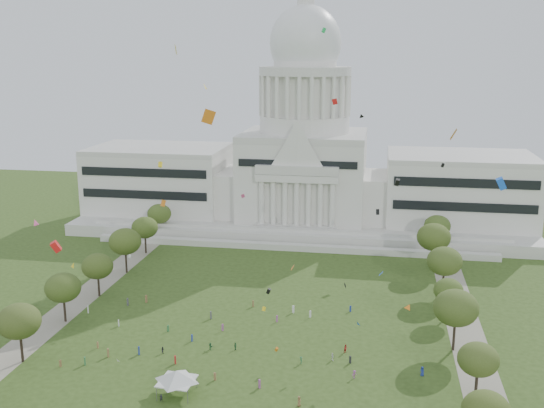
# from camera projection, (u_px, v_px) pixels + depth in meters

# --- Properties ---
(ground) EXTENTS (400.00, 400.00, 0.00)m
(ground) POSITION_uv_depth(u_px,v_px,m) (234.00, 372.00, 126.93)
(ground) COLOR #314718
(ground) RESTS_ON ground
(capitol) EXTENTS (160.00, 64.50, 91.30)m
(capitol) POSITION_uv_depth(u_px,v_px,m) (304.00, 165.00, 230.68)
(capitol) COLOR beige
(capitol) RESTS_ON ground
(path_left) EXTENTS (8.00, 160.00, 0.04)m
(path_left) POSITION_uv_depth(u_px,v_px,m) (79.00, 301.00, 163.57)
(path_left) COLOR gray
(path_left) RESTS_ON ground
(path_right) EXTENTS (8.00, 160.00, 0.04)m
(path_right) POSITION_uv_depth(u_px,v_px,m) (464.00, 327.00, 147.82)
(path_right) COLOR gray
(path_right) RESTS_ON ground
(row_tree_l_1) EXTENTS (8.86, 8.86, 12.59)m
(row_tree_l_1) POSITION_uv_depth(u_px,v_px,m) (19.00, 321.00, 129.25)
(row_tree_l_1) COLOR black
(row_tree_l_1) RESTS_ON ground
(row_tree_r_1) EXTENTS (7.58, 7.58, 10.78)m
(row_tree_r_1) POSITION_uv_depth(u_px,v_px,m) (478.00, 359.00, 115.90)
(row_tree_r_1) COLOR black
(row_tree_r_1) RESTS_ON ground
(row_tree_l_2) EXTENTS (8.42, 8.42, 11.97)m
(row_tree_l_2) POSITION_uv_depth(u_px,v_px,m) (63.00, 288.00, 148.94)
(row_tree_l_2) COLOR black
(row_tree_l_2) RESTS_ON ground
(row_tree_r_2) EXTENTS (9.55, 9.55, 13.58)m
(row_tree_r_2) POSITION_uv_depth(u_px,v_px,m) (456.00, 308.00, 134.17)
(row_tree_r_2) COLOR black
(row_tree_r_2) RESTS_ON ground
(row_tree_l_3) EXTENTS (8.12, 8.12, 11.55)m
(row_tree_l_3) POSITION_uv_depth(u_px,v_px,m) (97.00, 266.00, 164.78)
(row_tree_l_3) COLOR black
(row_tree_l_3) RESTS_ON ground
(row_tree_r_3) EXTENTS (7.01, 7.01, 9.98)m
(row_tree_r_3) POSITION_uv_depth(u_px,v_px,m) (448.00, 291.00, 151.07)
(row_tree_r_3) COLOR black
(row_tree_r_3) RESTS_ON ground
(row_tree_l_4) EXTENTS (9.29, 9.29, 13.21)m
(row_tree_l_4) POSITION_uv_depth(u_px,v_px,m) (125.00, 242.00, 182.25)
(row_tree_l_4) COLOR black
(row_tree_l_4) RESTS_ON ground
(row_tree_r_4) EXTENTS (9.19, 9.19, 13.06)m
(row_tree_r_4) POSITION_uv_depth(u_px,v_px,m) (445.00, 261.00, 165.42)
(row_tree_r_4) COLOR black
(row_tree_r_4) RESTS_ON ground
(row_tree_l_5) EXTENTS (8.33, 8.33, 11.85)m
(row_tree_l_5) POSITION_uv_depth(u_px,v_px,m) (145.00, 228.00, 200.48)
(row_tree_l_5) COLOR black
(row_tree_l_5) RESTS_ON ground
(row_tree_r_5) EXTENTS (9.82, 9.82, 13.96)m
(row_tree_r_5) POSITION_uv_depth(u_px,v_px,m) (434.00, 237.00, 184.80)
(row_tree_r_5) COLOR black
(row_tree_r_5) RESTS_ON ground
(row_tree_l_6) EXTENTS (8.19, 8.19, 11.64)m
(row_tree_l_6) POSITION_uv_depth(u_px,v_px,m) (159.00, 214.00, 218.17)
(row_tree_l_6) COLOR black
(row_tree_l_6) RESTS_ON ground
(row_tree_r_6) EXTENTS (8.42, 8.42, 11.97)m
(row_tree_r_6) POSITION_uv_depth(u_px,v_px,m) (437.00, 226.00, 201.92)
(row_tree_r_6) COLOR black
(row_tree_r_6) RESTS_ON ground
(event_tent) EXTENTS (9.49, 9.49, 4.94)m
(event_tent) POSITION_uv_depth(u_px,v_px,m) (177.00, 376.00, 117.87)
(event_tent) COLOR #4C4C4C
(event_tent) RESTS_ON ground
(person_0) EXTENTS (1.13, 1.10, 1.96)m
(person_0) POSITION_uv_depth(u_px,v_px,m) (422.00, 371.00, 125.32)
(person_0) COLOR navy
(person_0) RESTS_ON ground
(person_2) EXTENTS (1.01, 1.01, 1.82)m
(person_2) POSITION_uv_depth(u_px,v_px,m) (346.00, 349.00, 135.04)
(person_2) COLOR #B21E1E
(person_2) RESTS_ON ground
(person_3) EXTENTS (0.94, 1.14, 1.57)m
(person_3) POSITION_uv_depth(u_px,v_px,m) (301.00, 360.00, 130.20)
(person_3) COLOR #33723F
(person_3) RESTS_ON ground
(person_4) EXTENTS (0.77, 1.11, 1.71)m
(person_4) POSITION_uv_depth(u_px,v_px,m) (235.00, 346.00, 136.31)
(person_4) COLOR #33723F
(person_4) RESTS_ON ground
(person_5) EXTENTS (1.55, 1.40, 1.62)m
(person_5) POSITION_uv_depth(u_px,v_px,m) (210.00, 346.00, 136.31)
(person_5) COLOR #33723F
(person_5) RESTS_ON ground
(person_6) EXTENTS (0.79, 1.06, 1.96)m
(person_6) POSITION_uv_depth(u_px,v_px,m) (299.00, 401.00, 114.53)
(person_6) COLOR olive
(person_6) RESTS_ON ground
(person_7) EXTENTS (0.66, 0.59, 1.50)m
(person_7) POSITION_uv_depth(u_px,v_px,m) (161.00, 398.00, 116.11)
(person_7) COLOR #26262B
(person_7) RESTS_ON ground
(person_8) EXTENTS (0.85, 0.80, 1.50)m
(person_8) POSITION_uv_depth(u_px,v_px,m) (163.00, 350.00, 134.82)
(person_8) COLOR #26262B
(person_8) RESTS_ON ground
(person_9) EXTENTS (1.19, 1.11, 1.67)m
(person_9) POSITION_uv_depth(u_px,v_px,m) (354.00, 374.00, 124.42)
(person_9) COLOR #994C8C
(person_9) RESTS_ON ground
(person_10) EXTENTS (0.73, 1.07, 1.68)m
(person_10) POSITION_uv_depth(u_px,v_px,m) (332.00, 357.00, 131.54)
(person_10) COLOR silver
(person_10) RESTS_ON ground
(distant_crowd) EXTENTS (65.17, 40.29, 1.94)m
(distant_crowd) POSITION_uv_depth(u_px,v_px,m) (189.00, 330.00, 144.33)
(distant_crowd) COLOR olive
(distant_crowd) RESTS_ON ground
(kite_swarm) EXTENTS (90.49, 103.56, 63.30)m
(kite_swarm) POSITION_uv_depth(u_px,v_px,m) (256.00, 213.00, 126.36)
(kite_swarm) COLOR black
(kite_swarm) RESTS_ON ground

